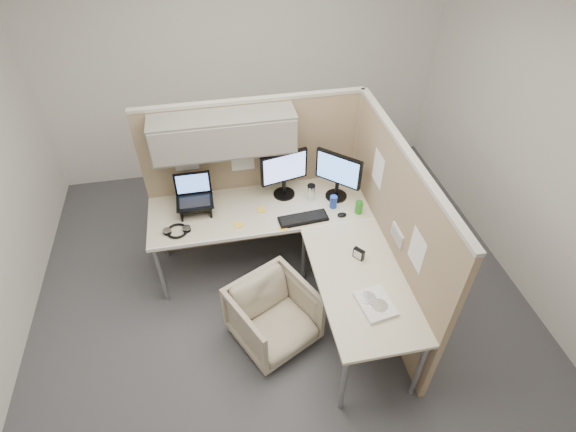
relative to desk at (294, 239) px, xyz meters
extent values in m
plane|color=#434248|center=(-0.12, -0.13, -0.69)|extent=(4.50, 4.50, 0.00)
cube|color=#9A8365|center=(-0.22, 0.77, 0.11)|extent=(2.00, 0.05, 1.60)
cube|color=#A8A399|center=(-0.22, 0.77, 0.93)|extent=(2.00, 0.06, 0.03)
cube|color=slate|center=(-0.47, 0.62, 0.73)|extent=(1.20, 0.34, 0.34)
cube|color=gray|center=(-0.47, 0.45, 0.73)|extent=(1.18, 0.01, 0.30)
plane|color=white|center=(-0.82, 0.75, 0.46)|extent=(0.26, 0.00, 0.26)
plane|color=white|center=(-0.32, 0.75, 0.39)|extent=(0.26, 0.00, 0.26)
cube|color=#9A8365|center=(0.78, -0.23, 0.11)|extent=(0.05, 2.00, 1.60)
cube|color=#A8A399|center=(0.78, -0.23, 0.93)|extent=(0.06, 2.00, 0.03)
cube|color=#A8A399|center=(0.78, 0.77, 0.11)|extent=(0.06, 0.06, 1.60)
cube|color=silver|center=(0.75, -0.38, 0.27)|extent=(0.02, 0.20, 0.12)
cube|color=gray|center=(0.73, -0.38, 0.27)|extent=(0.00, 0.16, 0.09)
plane|color=white|center=(0.75, 0.17, 0.51)|extent=(0.00, 0.26, 0.26)
plane|color=white|center=(0.75, -0.68, 0.41)|extent=(0.00, 0.26, 0.26)
cube|color=beige|center=(-0.22, 0.41, 0.03)|extent=(2.00, 0.68, 0.03)
cube|color=beige|center=(0.41, -0.58, 0.03)|extent=(0.68, 1.30, 0.03)
cube|color=white|center=(-0.22, 0.07, 0.03)|extent=(2.00, 0.02, 0.03)
cylinder|color=gray|center=(-1.17, 0.12, -0.34)|extent=(0.04, 0.04, 0.70)
cylinder|color=gray|center=(-1.17, 0.70, -0.34)|extent=(0.04, 0.04, 0.70)
cylinder|color=gray|center=(0.13, -1.18, -0.34)|extent=(0.04, 0.04, 0.70)
cylinder|color=gray|center=(0.71, -1.18, -0.34)|extent=(0.04, 0.04, 0.70)
cylinder|color=gray|center=(0.13, 0.12, -0.34)|extent=(0.04, 0.04, 0.70)
imported|color=#B7A491|center=(-0.26, -0.46, -0.37)|extent=(0.81, 0.79, 0.63)
cylinder|color=black|center=(0.02, 0.56, 0.05)|extent=(0.20, 0.20, 0.02)
cylinder|color=black|center=(0.02, 0.56, 0.13)|extent=(0.04, 0.04, 0.15)
cube|color=black|center=(0.02, 0.56, 0.36)|extent=(0.44, 0.13, 0.30)
cube|color=#889EEB|center=(0.03, 0.54, 0.36)|extent=(0.39, 0.09, 0.26)
cylinder|color=black|center=(0.49, 0.44, 0.05)|extent=(0.20, 0.20, 0.02)
cylinder|color=black|center=(0.49, 0.44, 0.13)|extent=(0.04, 0.04, 0.15)
cube|color=black|center=(0.49, 0.44, 0.36)|extent=(0.34, 0.33, 0.30)
cube|color=#5A95F5|center=(0.48, 0.42, 0.36)|extent=(0.29, 0.28, 0.26)
cube|color=black|center=(-0.79, 0.46, 0.15)|extent=(0.28, 0.23, 0.01)
cube|color=black|center=(-0.92, 0.46, 0.10)|extent=(0.02, 0.21, 0.11)
cube|color=black|center=(-0.67, 0.46, 0.10)|extent=(0.02, 0.21, 0.11)
cube|color=black|center=(-0.79, 0.46, 0.16)|extent=(0.32, 0.23, 0.02)
cube|color=black|center=(-0.79, 0.60, 0.27)|extent=(0.32, 0.05, 0.20)
cube|color=#598CF2|center=(-0.79, 0.59, 0.27)|extent=(0.28, 0.04, 0.17)
cube|color=black|center=(0.12, 0.18, 0.05)|extent=(0.45, 0.18, 0.02)
ellipsoid|color=black|center=(0.47, 0.16, 0.06)|extent=(0.09, 0.06, 0.03)
cylinder|color=silver|center=(0.26, 0.45, 0.12)|extent=(0.07, 0.07, 0.15)
cylinder|color=black|center=(0.26, 0.45, 0.19)|extent=(0.07, 0.07, 0.01)
cylinder|color=#268C1E|center=(0.63, 0.18, 0.10)|extent=(0.07, 0.07, 0.12)
cylinder|color=#1E3FA5|center=(0.43, 0.30, 0.10)|extent=(0.07, 0.07, 0.12)
cube|color=yellow|center=(-0.45, 0.22, 0.05)|extent=(0.09, 0.09, 0.01)
cube|color=yellow|center=(-0.07, 0.12, 0.05)|extent=(0.10, 0.10, 0.01)
cube|color=yellow|center=(-0.22, 0.38, 0.05)|extent=(0.08, 0.08, 0.01)
torus|color=black|center=(-0.97, 0.24, 0.06)|extent=(0.19, 0.19, 0.02)
cylinder|color=black|center=(-1.05, 0.24, 0.06)|extent=(0.07, 0.07, 0.03)
cylinder|color=black|center=(-0.89, 0.24, 0.06)|extent=(0.07, 0.07, 0.03)
cube|color=white|center=(0.44, -0.82, 0.06)|extent=(0.27, 0.32, 0.03)
cylinder|color=silver|center=(0.46, -0.85, 0.07)|extent=(0.12, 0.12, 0.00)
cylinder|color=silver|center=(0.40, -0.77, 0.08)|extent=(0.12, 0.12, 0.00)
cube|color=black|center=(0.46, -0.35, 0.09)|extent=(0.08, 0.10, 0.09)
cube|color=white|center=(0.45, -0.36, 0.09)|extent=(0.05, 0.06, 0.07)
camera|label=1|loc=(-0.57, -2.65, 2.71)|focal=28.00mm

